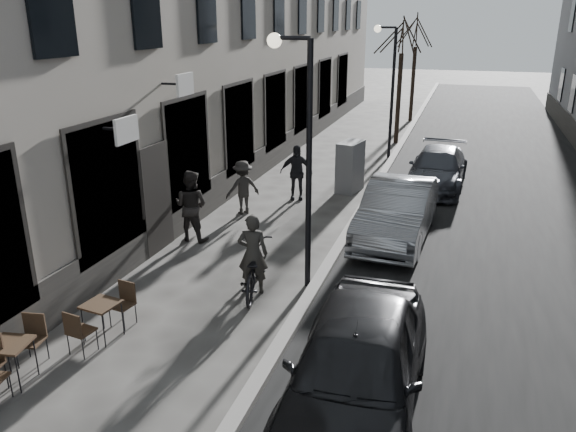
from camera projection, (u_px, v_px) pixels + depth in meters
The scene contains 17 objects.
road at pixel (490, 178), 19.75m from camera, with size 7.30×60.00×0.00m, color black.
kerb at pixel (386, 169), 20.78m from camera, with size 0.25×60.00×0.12m, color gray.
streetlamp_near at pixel (301, 137), 10.87m from camera, with size 0.90×0.28×5.09m.
streetlamp_far at pixel (389, 78), 21.64m from camera, with size 0.90×0.28×5.09m.
tree_near at pixel (403, 35), 23.81m from camera, with size 2.40×2.40×5.70m.
tree_far at pixel (417, 31), 29.20m from camera, with size 2.40×2.40×5.70m.
bistro_set_b at pixel (12, 359), 8.58m from camera, with size 0.66×1.45×0.83m.
bistro_set_c at pixel (103, 317), 9.79m from camera, with size 0.63×1.41×0.81m.
utility_cabinet at pixel (350, 167), 18.08m from camera, with size 0.60×1.08×1.62m, color slate.
bicycle at pixel (253, 269), 11.44m from camera, with size 0.69×1.97×1.04m, color black.
cyclist_rider at pixel (253, 254), 11.33m from camera, with size 0.62×0.41×1.69m, color #292724.
pedestrian_near at pixel (191, 206), 14.03m from camera, with size 0.88×0.69×1.81m, color black.
pedestrian_mid at pixel (243, 187), 16.01m from camera, with size 1.00×0.57×1.55m, color #282623.
pedestrian_far at pixel (296, 172), 17.25m from camera, with size 1.00×0.42×1.71m, color black.
car_near at pixel (356, 366), 7.80m from camera, with size 1.83×4.54×1.55m, color black.
car_mid at pixel (397, 211), 14.18m from camera, with size 1.56×4.47×1.47m, color gray.
car_far at pixel (437, 169), 18.55m from camera, with size 1.77×4.36×1.27m, color #383B43.
Camera 1 is at (2.86, -4.32, 5.36)m, focal length 35.00 mm.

